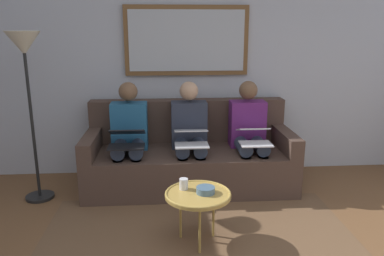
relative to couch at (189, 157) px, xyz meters
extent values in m
cube|color=#B7BCC6|center=(0.00, -0.48, 0.99)|extent=(6.00, 0.12, 2.60)
cube|color=brown|center=(0.00, 1.27, -0.31)|extent=(2.60, 1.80, 0.01)
cube|color=#4C382D|center=(0.00, 0.07, -0.10)|extent=(2.20, 0.90, 0.42)
cube|color=#4C382D|center=(0.00, -0.28, 0.35)|extent=(2.20, 0.20, 0.48)
cube|color=#4C382D|center=(-1.03, 0.07, 0.21)|extent=(0.14, 0.90, 0.20)
cube|color=#4C382D|center=(1.03, 0.07, 0.21)|extent=(0.14, 0.90, 0.20)
cube|color=brown|center=(0.00, -0.39, 1.24)|extent=(1.39, 0.04, 0.77)
cube|color=#B2B7BC|center=(0.00, -0.37, 1.24)|extent=(1.29, 0.01, 0.67)
cylinder|color=tan|center=(0.01, 1.22, 0.10)|extent=(0.52, 0.52, 0.03)
torus|color=tan|center=(0.01, 1.22, 0.12)|extent=(0.52, 0.52, 0.02)
cylinder|color=#B28E42|center=(0.01, 1.37, -0.11)|extent=(0.02, 0.02, 0.40)
cylinder|color=#B28E42|center=(-0.12, 1.14, -0.11)|extent=(0.02, 0.02, 0.40)
cylinder|color=#B28E42|center=(0.15, 1.14, -0.11)|extent=(0.02, 0.02, 0.40)
cylinder|color=silver|center=(0.12, 1.13, 0.16)|extent=(0.07, 0.07, 0.09)
cylinder|color=slate|center=(-0.05, 1.21, 0.14)|extent=(0.15, 0.15, 0.05)
cube|color=#66236B|center=(-0.64, -0.03, 0.36)|extent=(0.38, 0.22, 0.50)
sphere|color=brown|center=(-0.64, -0.03, 0.73)|extent=(0.20, 0.20, 0.20)
cylinder|color=#384256|center=(-0.73, 0.18, 0.18)|extent=(0.14, 0.42, 0.14)
cylinder|color=#384256|center=(-0.55, 0.18, 0.18)|extent=(0.14, 0.42, 0.14)
cylinder|color=#384256|center=(-0.73, 0.39, -0.10)|extent=(0.11, 0.11, 0.42)
cylinder|color=#384256|center=(-0.55, 0.39, -0.10)|extent=(0.11, 0.11, 0.42)
cube|color=white|center=(-0.64, 0.39, 0.25)|extent=(0.31, 0.22, 0.01)
cube|color=white|center=(-0.64, 0.24, 0.37)|extent=(0.31, 0.22, 0.07)
cube|color=#A5C6EA|center=(-0.64, 0.25, 0.37)|extent=(0.28, 0.19, 0.06)
cube|color=#2D3342|center=(0.00, -0.03, 0.36)|extent=(0.38, 0.22, 0.50)
sphere|color=tan|center=(0.00, -0.03, 0.73)|extent=(0.20, 0.20, 0.20)
cylinder|color=#384256|center=(-0.09, 0.18, 0.18)|extent=(0.14, 0.42, 0.14)
cylinder|color=#384256|center=(0.09, 0.18, 0.18)|extent=(0.14, 0.42, 0.14)
cylinder|color=#384256|center=(-0.09, 0.39, -0.10)|extent=(0.11, 0.11, 0.42)
cylinder|color=#384256|center=(0.09, 0.39, -0.10)|extent=(0.11, 0.11, 0.42)
cube|color=silver|center=(0.00, 0.39, 0.25)|extent=(0.33, 0.22, 0.01)
cube|color=silver|center=(0.00, 0.26, 0.37)|extent=(0.33, 0.22, 0.05)
cube|color=#A5C6EA|center=(0.00, 0.26, 0.37)|extent=(0.30, 0.19, 0.04)
cube|color=#235B84|center=(0.64, -0.03, 0.36)|extent=(0.38, 0.22, 0.50)
sphere|color=brown|center=(0.64, -0.03, 0.73)|extent=(0.20, 0.20, 0.20)
cylinder|color=#384256|center=(0.55, 0.18, 0.18)|extent=(0.14, 0.42, 0.14)
cylinder|color=#384256|center=(0.73, 0.18, 0.18)|extent=(0.14, 0.42, 0.14)
cylinder|color=#384256|center=(0.55, 0.39, -0.10)|extent=(0.11, 0.11, 0.42)
cylinder|color=#384256|center=(0.73, 0.39, -0.10)|extent=(0.11, 0.11, 0.42)
cube|color=black|center=(0.64, 0.39, 0.25)|extent=(0.35, 0.22, 0.01)
cube|color=black|center=(0.64, 0.23, 0.36)|extent=(0.35, 0.21, 0.10)
cube|color=#A5C6EA|center=(0.64, 0.24, 0.37)|extent=(0.32, 0.18, 0.08)
cylinder|color=black|center=(1.55, 0.27, -0.30)|extent=(0.28, 0.28, 0.03)
cylinder|color=black|center=(1.55, 0.27, 0.44)|extent=(0.03, 0.03, 1.50)
cone|color=beige|center=(1.55, 0.27, 1.24)|extent=(0.32, 0.32, 0.22)
camera|label=1|loc=(0.26, 3.96, 1.37)|focal=35.57mm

